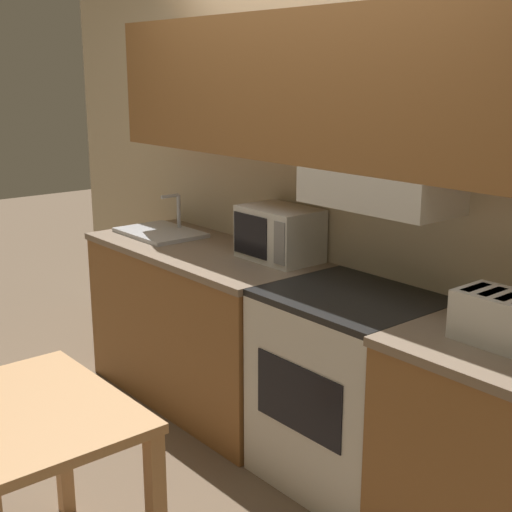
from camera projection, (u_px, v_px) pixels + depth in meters
The scene contains 9 objects.
ground_plane at pixel (331, 425), 3.85m from camera, with size 16.00×16.00×0.00m, color brown.
wall_back at pixel (332, 144), 3.42m from camera, with size 5.33×0.38×2.55m.
lower_counter_main at pixel (203, 324), 4.08m from camera, with size 1.50×0.67×0.90m.
lower_counter_right_stub at pixel (488, 453), 2.70m from camera, with size 0.70×0.67×0.90m.
stove_range at pixel (348, 389), 3.25m from camera, with size 0.74×0.64×0.90m.
microwave at pixel (279, 234), 3.68m from camera, with size 0.42×0.29×0.27m.
toaster at pixel (499, 318), 2.57m from camera, with size 0.31×0.21×0.18m.
sink_basin at pixel (160, 232), 4.27m from camera, with size 0.52×0.37×0.24m.
dining_table at pixel (30, 442), 2.51m from camera, with size 0.83×0.63×0.73m.
Camera 1 is at (2.42, -2.55, 1.86)m, focal length 50.00 mm.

